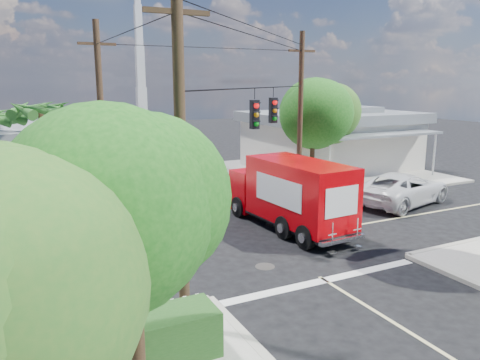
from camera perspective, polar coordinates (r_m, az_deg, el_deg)
ground at (r=19.38m, az=2.66°, el=-7.48°), size 120.00×120.00×0.00m
sidewalk_ne at (r=33.95m, az=9.81°, el=0.94°), size 14.12×14.12×0.14m
road_markings at (r=18.18m, az=4.94°, el=-8.82°), size 32.00×32.00×0.01m
building_ne at (r=35.43m, az=11.03°, el=5.03°), size 11.80×10.20×4.50m
radio_tower at (r=37.17m, az=-11.95°, el=10.44°), size 0.80×0.80×17.00m
tree_sw_front at (r=8.88m, az=-13.08°, el=-2.06°), size 3.88×3.78×6.03m
tree_ne_front at (r=27.91m, az=9.03°, el=8.35°), size 4.21×4.14×6.66m
tree_ne_back at (r=31.25m, az=10.57°, el=7.59°), size 3.77×3.66×5.82m
palm_nw_front at (r=23.53m, az=-23.13°, el=7.59°), size 3.01×3.08×5.59m
utility_poles at (r=19.11m, az=-3.75°, el=6.62°), size 12.00×10.68×9.00m
picket_fence at (r=11.89m, az=-18.51°, el=-17.65°), size 5.94×0.06×1.00m
hedge_sw at (r=11.18m, az=-18.96°, el=-19.67°), size 6.20×1.20×1.10m
vending_boxes at (r=27.60m, az=8.23°, el=-0.22°), size 1.90×0.50×1.10m
delivery_truck at (r=20.66m, az=6.14°, el=-1.69°), size 2.75×7.39×3.14m
parked_car at (r=26.35m, az=19.17°, el=-0.99°), size 6.62×4.25×1.70m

